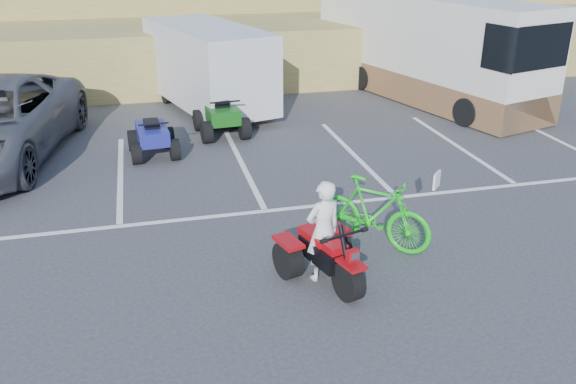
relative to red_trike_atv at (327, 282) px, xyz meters
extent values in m
plane|color=#343437|center=(-0.40, 0.30, 0.00)|extent=(100.00, 100.00, 0.00)
cube|color=white|center=(-3.10, 5.30, 0.00)|extent=(0.12, 5.00, 0.01)
cube|color=white|center=(-0.40, 5.30, 0.00)|extent=(0.12, 5.00, 0.01)
cube|color=white|center=(2.30, 5.30, 0.00)|extent=(0.12, 5.00, 0.01)
cube|color=white|center=(5.00, 5.30, 0.00)|extent=(0.12, 5.00, 0.01)
cube|color=white|center=(7.70, 5.30, 0.00)|extent=(0.12, 5.00, 0.01)
cube|color=white|center=(-0.40, 2.70, 0.00)|extent=(28.00, 0.12, 0.01)
cube|color=olive|center=(-0.40, 14.30, 1.00)|extent=(40.00, 6.00, 2.00)
cube|color=olive|center=(-0.40, 17.80, 2.00)|extent=(40.00, 4.00, 2.20)
imported|color=white|center=(-0.04, 0.14, 0.80)|extent=(0.67, 0.53, 1.60)
imported|color=#14BF19|center=(1.08, 0.94, 0.61)|extent=(1.85, 1.82, 1.22)
cube|color=silver|center=(-0.53, 10.09, 1.35)|extent=(3.43, 5.58, 2.17)
cylinder|color=black|center=(-0.53, 10.09, 0.30)|extent=(2.00, 1.11, 0.61)
cube|color=silver|center=(6.18, 9.92, 1.59)|extent=(4.44, 8.85, 3.09)
cube|color=brown|center=(6.18, 9.92, 0.47)|extent=(4.48, 8.86, 0.86)
cube|color=black|center=(7.37, 5.78, 2.23)|extent=(1.90, 0.56, 1.12)
camera|label=1|loc=(-2.50, -7.61, 4.95)|focal=38.00mm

